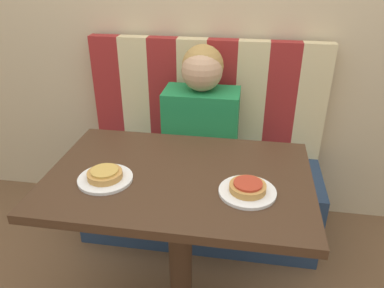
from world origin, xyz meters
TOP-DOWN VIEW (x-y plane):
  - booth_seat at (0.00, 0.62)m, footprint 1.33×0.50m
  - booth_backrest at (-0.00, 0.84)m, footprint 1.33×0.07m
  - dining_table at (0.00, 0.00)m, footprint 0.99×0.66m
  - person at (0.00, 0.63)m, footprint 0.39×0.24m
  - plate_left at (-0.26, -0.08)m, footprint 0.20×0.20m
  - plate_right at (0.26, -0.08)m, footprint 0.20×0.20m
  - pizza_left at (-0.26, -0.08)m, footprint 0.13×0.13m
  - pizza_right at (0.26, -0.08)m, footprint 0.13×0.13m

SIDE VIEW (x-z plane):
  - booth_seat at x=0.00m, z-range 0.00..0.43m
  - dining_table at x=0.00m, z-range 0.27..1.04m
  - booth_backrest at x=0.00m, z-range 0.43..1.09m
  - person at x=0.00m, z-range 0.43..1.10m
  - plate_left at x=-0.26m, z-range 0.76..0.77m
  - plate_right at x=0.26m, z-range 0.76..0.77m
  - pizza_left at x=-0.26m, z-range 0.77..0.81m
  - pizza_right at x=0.26m, z-range 0.77..0.81m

